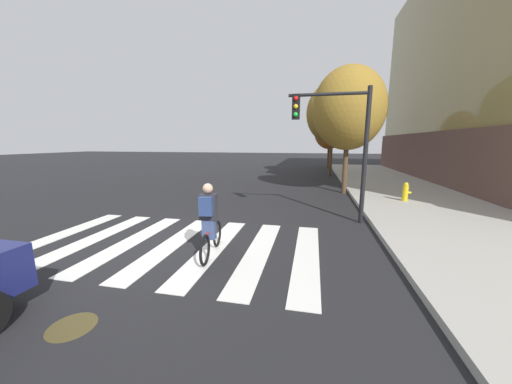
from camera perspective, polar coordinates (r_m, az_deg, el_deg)
ground_plane at (r=7.34m, az=-19.21°, el=-10.40°), size 120.00×120.00×0.00m
crosswalk_stripes at (r=7.22m, az=-17.60°, el=-10.59°), size 7.30×4.16×0.01m
manhole_cover at (r=4.93m, az=-34.64°, el=-22.57°), size 0.64×0.64×0.01m
cyclist at (r=6.00m, az=-9.95°, el=-6.14°), size 0.38×1.71×1.69m
traffic_light_near at (r=8.84m, az=17.23°, el=12.11°), size 2.47×0.28×4.20m
fire_hydrant at (r=12.67m, az=29.33°, el=0.02°), size 0.33×0.22×0.78m
street_tree_near at (r=14.22m, az=19.20°, el=16.46°), size 3.46×3.46×6.15m
street_tree_mid at (r=21.72m, az=16.10°, el=15.90°), size 3.93×3.93×6.99m
street_tree_far at (r=28.21m, az=15.47°, el=12.31°), size 3.00×3.00×5.33m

